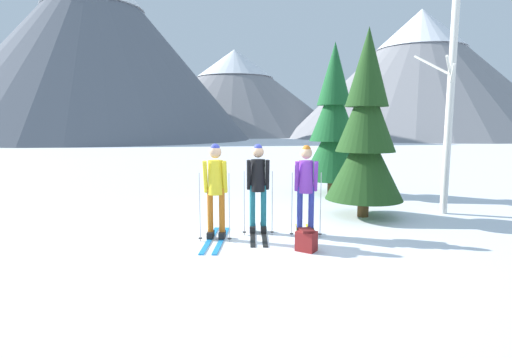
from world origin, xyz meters
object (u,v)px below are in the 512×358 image
object	(u,v)px
pine_tree_near	(366,132)
pine_tree_mid	(333,126)
skier_in_yellow	(216,186)
skier_in_purple	(306,185)
backpack_on_snow_front	(306,240)
skier_in_black	(258,183)
birch_tree_tall	(449,106)

from	to	relation	value
pine_tree_near	pine_tree_mid	distance (m)	3.25
skier_in_yellow	pine_tree_mid	bearing A→B (deg)	46.29
skier_in_yellow	pine_tree_mid	xyz separation A→B (m)	(4.13, 4.32, 1.09)
skier_in_purple	backpack_on_snow_front	size ratio (longest dim) A/B	4.40
skier_in_black	pine_tree_mid	bearing A→B (deg)	51.11
pine_tree_mid	birch_tree_tall	size ratio (longest dim) A/B	0.91
skier_in_yellow	skier_in_black	world-z (taller)	skier_in_yellow
skier_in_yellow	pine_tree_near	world-z (taller)	pine_tree_near
skier_in_purple	pine_tree_near	distance (m)	2.39
skier_in_black	skier_in_purple	size ratio (longest dim) A/B	1.04
skier_in_yellow	skier_in_purple	distance (m)	1.73
skier_in_purple	backpack_on_snow_front	distance (m)	1.33
skier_in_purple	pine_tree_near	world-z (taller)	pine_tree_near
pine_tree_mid	backpack_on_snow_front	xyz separation A→B (m)	(-2.73, -5.39, -1.92)
skier_in_yellow	pine_tree_near	distance (m)	3.86
skier_in_yellow	pine_tree_near	bearing A→B (deg)	17.57
pine_tree_near	birch_tree_tall	world-z (taller)	birch_tree_tall
skier_in_black	backpack_on_snow_front	size ratio (longest dim) A/B	4.58
birch_tree_tall	backpack_on_snow_front	distance (m)	5.27
skier_in_black	backpack_on_snow_front	distance (m)	1.65
skier_in_purple	skier_in_black	bearing A→B (deg)	159.56
skier_in_yellow	skier_in_purple	size ratio (longest dim) A/B	1.02
skier_in_yellow	birch_tree_tall	size ratio (longest dim) A/B	0.35
skier_in_purple	backpack_on_snow_front	xyz separation A→B (m)	(-0.33, -1.01, -0.80)
skier_in_black	backpack_on_snow_front	world-z (taller)	skier_in_black
pine_tree_near	backpack_on_snow_front	bearing A→B (deg)	-134.52
skier_in_yellow	pine_tree_mid	world-z (taller)	pine_tree_mid
pine_tree_mid	backpack_on_snow_front	bearing A→B (deg)	-116.84
skier_in_purple	pine_tree_mid	distance (m)	5.12
skier_in_black	backpack_on_snow_front	xyz separation A→B (m)	(0.55, -1.33, -0.81)
pine_tree_mid	backpack_on_snow_front	distance (m)	6.34
skier_in_black	skier_in_purple	xyz separation A→B (m)	(0.87, -0.33, -0.01)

